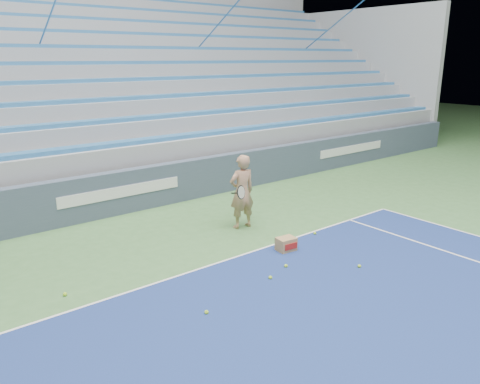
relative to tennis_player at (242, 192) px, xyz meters
The scene contains 10 objects.
sponsor_barrier 3.27m from the tennis_player, 122.80° to the left, with size 30.00×0.32×1.10m.
bleachers 8.76m from the tennis_player, 101.80° to the left, with size 31.00×9.15×7.30m.
tennis_player is the anchor object (origin of this frame).
ball_box 1.80m from the tennis_player, 95.45° to the right, with size 0.41×0.33×0.28m.
tennis_ball_0 2.84m from the tennis_player, 118.01° to the right, with size 0.07×0.07×0.07m, color #B1E22E.
tennis_ball_1 1.89m from the tennis_player, 54.92° to the right, with size 0.07×0.07×0.07m, color #B1E22E.
tennis_ball_2 3.22m from the tennis_player, 83.46° to the right, with size 0.07×0.07×0.07m, color #B1E22E.
tennis_ball_3 4.49m from the tennis_player, behind, with size 0.07×0.07×0.07m, color #B1E22E.
tennis_ball_4 2.47m from the tennis_player, 107.94° to the right, with size 0.07×0.07×0.07m, color #B1E22E.
tennis_ball_5 3.98m from the tennis_player, 136.90° to the right, with size 0.07×0.07×0.07m, color #B1E22E.
Camera 1 is at (-4.67, 5.16, 3.81)m, focal length 35.00 mm.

